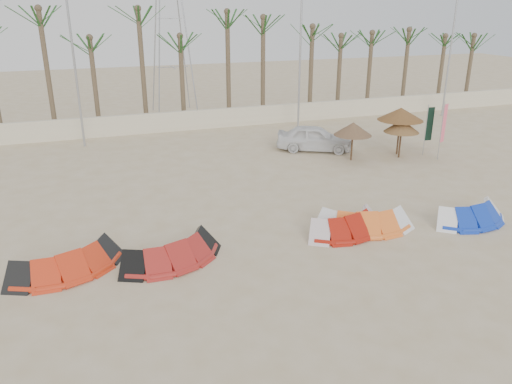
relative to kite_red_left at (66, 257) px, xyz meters
name	(u,v)px	position (x,y,z in m)	size (l,w,h in m)	color
ground	(326,305)	(6.95, -4.68, -0.42)	(120.00, 120.00, 0.00)	beige
boundary_wall	(177,121)	(6.95, 17.32, 0.23)	(60.00, 0.30, 1.30)	beige
palm_line	(177,29)	(7.61, 18.82, 6.02)	(52.00, 4.00, 7.70)	brown
lamp_b	(73,47)	(0.98, 15.32, 5.35)	(1.25, 0.14, 11.00)	#A5A8AD
lamp_c	(301,41)	(14.98, 15.32, 5.35)	(1.25, 0.14, 11.00)	#A5A8AD
lamp_d	(453,37)	(26.98, 15.32, 5.35)	(1.25, 0.14, 11.00)	#A5A8AD
pylon	(175,112)	(7.95, 23.32, -0.42)	(3.00, 3.00, 14.00)	#A5A8AD
kite_red_left	(66,257)	(0.00, 0.00, 0.00)	(4.01, 2.59, 0.90)	red
kite_red_mid	(170,247)	(3.29, -0.44, 0.00)	(3.90, 2.51, 0.90)	#A3221D
kite_red_right	(344,220)	(9.84, -0.43, 0.00)	(3.53, 2.07, 0.90)	#A7190C
kite_orange	(360,216)	(10.60, -0.31, 0.00)	(3.91, 2.37, 0.90)	orange
kite_blue	(467,211)	(14.86, -1.21, 0.00)	(3.33, 1.76, 0.90)	#1236B9
parasol_left	(353,129)	(14.66, 7.50, 1.32)	(2.06, 2.06, 2.10)	#4C331E
parasol_mid	(402,126)	(17.42, 7.06, 1.37)	(1.93, 1.93, 2.14)	#4C331E
parasol_right	(401,114)	(17.68, 7.64, 1.89)	(2.54, 2.54, 2.66)	#4C331E
flag_pink	(444,125)	(19.37, 6.01, 1.48)	(0.44, 0.19, 3.20)	#A5A8AD
flag_green	(429,125)	(19.12, 6.97, 1.28)	(0.45, 0.04, 2.88)	#A5A8AD
car	(315,138)	(13.58, 9.91, 0.32)	(1.74, 4.33, 1.48)	white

